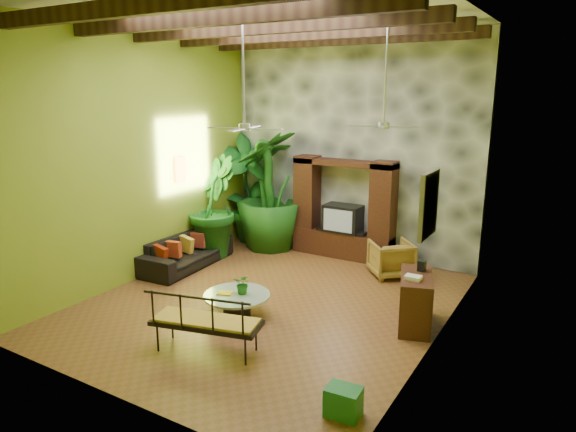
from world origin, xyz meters
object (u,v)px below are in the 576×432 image
Objects in this scene: wicker_armchair at (391,259)px; iron_bench at (203,320)px; ceiling_fan_front at (244,115)px; tall_plant_b at (212,206)px; green_bin at (343,402)px; ceiling_fan_back at (384,113)px; tall_plant_c at (270,191)px; sofa at (187,251)px; coffee_table at (237,302)px; side_console at (415,301)px; tall_plant_a at (247,189)px; entertainment_center at (343,216)px.

iron_bench is (-1.25, -4.53, 0.16)m from wicker_armchair.
ceiling_fan_front is 0.79× the size of tall_plant_b.
tall_plant_b reaches higher than iron_bench.
iron_bench is 4.19× the size of green_bin.
green_bin is (2.41, -0.31, -0.35)m from iron_bench.
ceiling_fan_back is 4.27m from tall_plant_c.
iron_bench is 2.45m from green_bin.
tall_plant_c is at bearing -25.61° from sofa.
coffee_table is 3.17m from green_bin.
wicker_armchair is 4.22m from tall_plant_b.
coffee_table is 1.03× the size of side_console.
tall_plant_c reaches higher than sofa.
iron_bench is at bearing -61.25° from tall_plant_a.
wicker_armchair is (1.42, -0.66, -0.59)m from entertainment_center.
iron_bench is (-1.43, -3.25, -2.87)m from ceiling_fan_back.
ceiling_fan_back reaches higher than coffee_table.
iron_bench reaches higher than green_bin.
side_console is (2.40, 2.48, -0.09)m from iron_bench.
tall_plant_c is (0.84, 2.09, 1.09)m from sofa.
side_console is at bearing 16.56° from ceiling_fan_front.
iron_bench is (0.17, -5.19, -0.43)m from entertainment_center.
entertainment_center is at bearing 28.83° from tall_plant_b.
iron_bench is (0.34, -1.29, 0.27)m from coffee_table.
ceiling_fan_back is (1.60, -1.94, 2.44)m from entertainment_center.
tall_plant_c is 2.60× the size of side_console.
tall_plant_a is (0.05, 2.24, 1.03)m from sofa.
wicker_armchair is 0.35× the size of tall_plant_b.
ceiling_fan_front is 0.68× the size of tall_plant_a.
side_console is at bearing -38.74° from ceiling_fan_back.
tall_plant_c is at bearing 154.32° from ceiling_fan_back.
ceiling_fan_back reaches higher than iron_bench.
tall_plant_b is 2.12× the size of side_console.
green_bin is (5.23, -4.04, -0.99)m from tall_plant_b.
tall_plant_b reaches higher than entertainment_center.
ceiling_fan_front reaches higher than coffee_table.
ceiling_fan_back reaches higher than side_console.
sofa is (-2.45, 1.15, -3.06)m from ceiling_fan_front.
wicker_armchair is 0.29× the size of tall_plant_c.
side_console is (5.22, -0.32, 0.10)m from sofa.
ceiling_fan_back reaches higher than tall_plant_c.
ceiling_fan_front is at bearing -63.57° from tall_plant_c.
tall_plant_a is at bearing 156.92° from ceiling_fan_back.
side_console is at bearing -28.90° from tall_plant_c.
wicker_armchair is 3.42m from tall_plant_c.
coffee_table is at bearing -174.31° from side_console.
tall_plant_a is 1.33m from tall_plant_b.
ceiling_fan_back is at bearing -87.67° from sofa.
tall_plant_b is 5.42m from side_console.
tall_plant_a is at bearing 169.32° from tall_plant_c.
side_console reaches higher than coffee_table.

